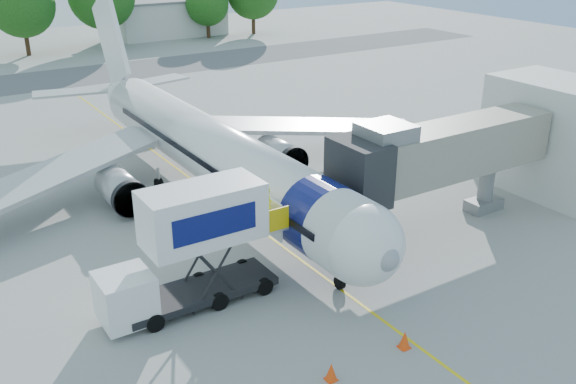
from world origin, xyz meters
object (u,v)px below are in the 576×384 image
aircraft (208,149)px  jet_bridge (434,155)px  ground_tug (360,366)px  catering_hiloader (190,249)px

aircraft → jet_bridge: size_ratio=2.71×
aircraft → ground_tug: bearing=-99.7°
aircraft → catering_hiloader: (-6.27, -11.12, -0.19)m
jet_bridge → catering_hiloader: (-14.26, -0.00, -1.58)m
aircraft → jet_bridge: aircraft is taller
catering_hiloader → ground_tug: catering_hiloader is taller
jet_bridge → ground_tug: 14.41m
jet_bridge → ground_tug: bearing=-144.2°
aircraft → catering_hiloader: bearing=-119.4°
catering_hiloader → ground_tug: (2.96, -8.15, -2.08)m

